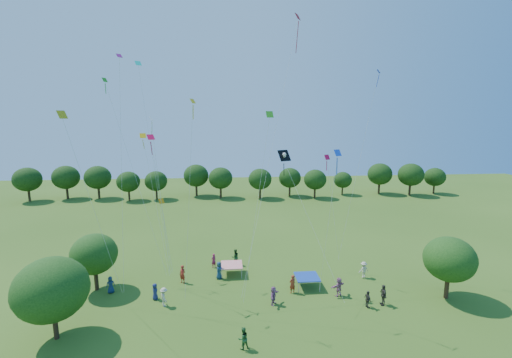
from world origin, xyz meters
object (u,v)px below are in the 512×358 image
Objects in this scene: tent_blue at (307,277)px; red_high_kite at (288,66)px; near_tree_east at (450,259)px; near_tree_west at (51,289)px; near_tree_north at (94,254)px; pirate_kite at (285,158)px; tent_red_stripe at (232,265)px.

red_high_kite is (-1.40, 4.00, 19.89)m from tent_blue.
red_high_kite is at bearing 152.24° from near_tree_east.
near_tree_north is at bearing 88.17° from near_tree_west.
pirate_kite is at bearing -102.56° from red_high_kite.
tent_red_stripe is (12.73, 2.15, -2.51)m from near_tree_north.
near_tree_east reaches higher than near_tree_north.
tent_blue is 0.19× the size of pirate_kite.
tent_blue is at bearing -19.35° from pirate_kite.
near_tree_north is 25.51m from red_high_kite.
near_tree_north is at bearing 176.57° from tent_blue.
tent_red_stripe is at bearing 9.60° from near_tree_north.
near_tree_north reaches higher than tent_red_stripe.
tent_blue is (-12.01, 3.06, -2.65)m from near_tree_east.
pirate_kite is 9.20m from red_high_kite.
near_tree_north is at bearing -170.40° from tent_red_stripe.
red_high_kite is (-13.41, 7.06, 17.23)m from near_tree_east.
tent_blue is 20.33m from red_high_kite.
near_tree_west is 32.25m from near_tree_east.
red_high_kite is at bearing 8.65° from near_tree_north.
tent_red_stripe is 0.09× the size of red_high_kite.
pirate_kite is (17.98, 6.86, 8.47)m from near_tree_west.
pirate_kite is at bearing 20.89° from near_tree_west.
near_tree_west reaches higher than near_tree_north.
pirate_kite is at bearing 160.65° from tent_blue.
pirate_kite reaches higher than tent_blue.
pirate_kite reaches higher than tent_red_stripe.
near_tree_north is at bearing -171.35° from red_high_kite.
near_tree_west is 0.25× the size of red_high_kite.
tent_blue is (7.14, -3.34, 0.00)m from tent_red_stripe.
near_tree_north is at bearing 172.41° from near_tree_east.
near_tree_north is (0.23, 7.31, -0.33)m from near_tree_west.
near_tree_north is 32.16m from near_tree_east.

